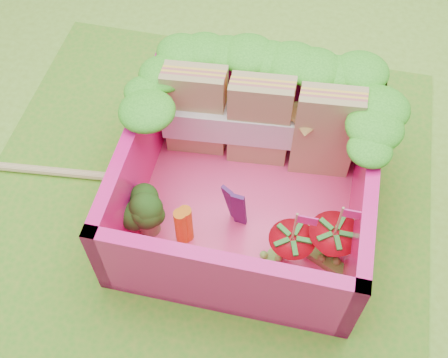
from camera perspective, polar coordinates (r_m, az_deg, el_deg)
name	(u,v)px	position (r m, az deg, el deg)	size (l,w,h in m)	color
ground	(204,200)	(3.31, -2.07, -2.10)	(14.00, 14.00, 0.00)	#7BB232
placemat	(204,198)	(3.30, -2.07, -1.96)	(2.60, 2.60, 0.03)	#4FA826
bento_floor	(245,205)	(3.23, 2.20, -2.67)	(1.30, 1.30, 0.05)	#FF4185
bento_box	(247,181)	(3.02, 2.35, -0.16)	(1.30, 1.30, 0.55)	#FF1585
lettuce_ruffle	(266,75)	(3.06, 4.28, 10.48)	(1.43, 0.77, 0.11)	#29951B
sandwich_stack	(261,122)	(3.18, 3.74, 5.78)	(1.11, 0.27, 0.61)	tan
broccoli	(147,212)	(3.00, -7.88, -3.35)	(0.31, 0.31, 0.25)	#699247
carrot_sticks	(184,225)	(2.98, -4.11, -4.73)	(0.09, 0.09, 0.28)	orange
purple_wedges	(235,207)	(2.97, 1.17, -2.86)	(0.12, 0.06, 0.38)	#44164F
strawberry_left	(290,249)	(2.93, 6.73, -7.10)	(0.24, 0.24, 0.48)	red
strawberry_right	(331,245)	(2.96, 10.82, -6.60)	(0.26, 0.26, 0.50)	red
snap_peas	(311,249)	(3.06, 8.80, -7.05)	(0.56, 0.54, 0.05)	green
chopsticks	(34,169)	(3.56, -18.78, 0.93)	(2.31, 0.29, 0.04)	tan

